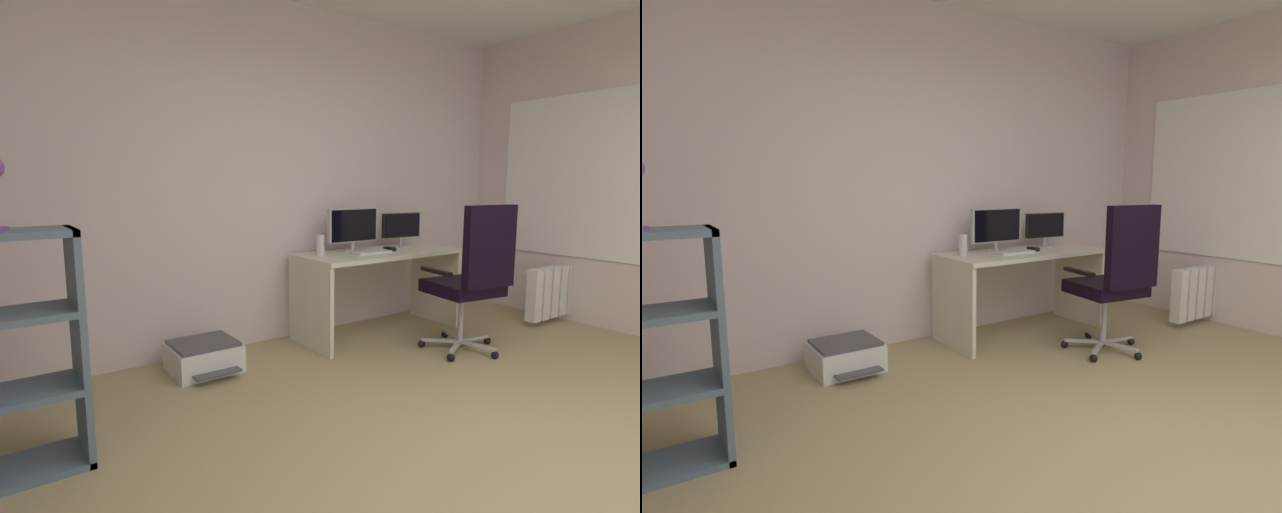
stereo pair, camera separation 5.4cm
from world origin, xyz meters
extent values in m
cube|color=silver|center=(0.00, 2.79, 1.38)|extent=(5.36, 0.10, 2.77)
cube|color=white|center=(2.68, 1.65, 1.39)|extent=(0.01, 1.32, 1.43)
cube|color=white|center=(2.67, 1.65, 1.39)|extent=(0.02, 1.40, 1.51)
cube|color=silver|center=(0.88, 2.35, 0.72)|extent=(1.47, 0.62, 0.04)
cube|color=silver|center=(0.16, 2.35, 0.35)|extent=(0.04, 0.59, 0.70)
cube|color=silver|center=(1.59, 2.35, 0.35)|extent=(0.04, 0.59, 0.70)
cylinder|color=#B2B5B7|center=(0.68, 2.47, 0.74)|extent=(0.18, 0.18, 0.01)
cylinder|color=#B2B5B7|center=(0.68, 2.47, 0.79)|extent=(0.03, 0.03, 0.08)
cube|color=#B7BABC|center=(0.68, 2.47, 0.97)|extent=(0.51, 0.04, 0.29)
cube|color=black|center=(0.68, 2.45, 0.97)|extent=(0.48, 0.01, 0.27)
cylinder|color=#B2B5B7|center=(1.25, 2.47, 0.74)|extent=(0.18, 0.18, 0.01)
cylinder|color=#B2B5B7|center=(1.25, 2.47, 0.79)|extent=(0.03, 0.03, 0.09)
cube|color=black|center=(1.25, 2.47, 0.94)|extent=(0.41, 0.09, 0.22)
cube|color=black|center=(1.25, 2.45, 0.94)|extent=(0.38, 0.06, 0.21)
cube|color=silver|center=(0.74, 2.28, 0.75)|extent=(0.34, 0.14, 0.02)
cube|color=black|center=(0.97, 2.31, 0.75)|extent=(0.06, 0.10, 0.03)
cylinder|color=silver|center=(0.30, 2.42, 0.82)|extent=(0.07, 0.07, 0.17)
cube|color=#B7BABC|center=(1.27, 1.61, 0.07)|extent=(0.30, 0.08, 0.02)
sphere|color=black|center=(1.42, 1.59, 0.03)|extent=(0.06, 0.06, 0.06)
cube|color=#B7BABC|center=(1.19, 1.77, 0.07)|extent=(0.16, 0.28, 0.02)
sphere|color=black|center=(1.26, 1.91, 0.03)|extent=(0.06, 0.06, 0.06)
cube|color=#B7BABC|center=(1.02, 1.74, 0.07)|extent=(0.24, 0.23, 0.02)
sphere|color=black|center=(0.91, 1.85, 0.03)|extent=(0.06, 0.06, 0.06)
cube|color=#B7BABC|center=(0.99, 1.57, 0.07)|extent=(0.28, 0.17, 0.02)
sphere|color=black|center=(0.86, 1.50, 0.03)|extent=(0.06, 0.06, 0.06)
cube|color=#B7BABC|center=(1.15, 1.49, 0.07)|extent=(0.08, 0.30, 0.02)
sphere|color=black|center=(1.17, 1.34, 0.03)|extent=(0.06, 0.06, 0.06)
cylinder|color=#B7BABC|center=(1.12, 1.64, 0.27)|extent=(0.04, 0.04, 0.39)
cube|color=black|center=(1.12, 1.64, 0.51)|extent=(0.56, 0.54, 0.10)
cube|color=black|center=(1.08, 1.37, 0.87)|extent=(0.46, 0.14, 0.61)
cube|color=black|center=(0.86, 1.68, 0.66)|extent=(0.09, 0.33, 0.03)
cube|color=black|center=(1.39, 1.60, 0.66)|extent=(0.09, 0.33, 0.03)
cube|color=slate|center=(-1.63, 1.67, 0.56)|extent=(0.03, 0.32, 1.13)
cube|color=slate|center=(-1.98, 1.67, 0.02)|extent=(0.74, 0.32, 0.03)
cube|color=white|center=(-0.73, 2.38, 0.10)|extent=(0.46, 0.40, 0.19)
cube|color=#4C4C51|center=(-0.73, 2.38, 0.21)|extent=(0.43, 0.37, 0.02)
cube|color=#4C4C51|center=(-0.73, 2.14, 0.06)|extent=(0.33, 0.10, 0.01)
cube|color=white|center=(2.16, 1.65, 0.30)|extent=(0.11, 0.10, 0.49)
cube|color=white|center=(2.30, 1.65, 0.30)|extent=(0.11, 0.10, 0.49)
cube|color=white|center=(2.44, 1.65, 0.30)|extent=(0.11, 0.10, 0.49)
cube|color=white|center=(2.58, 1.65, 0.30)|extent=(0.11, 0.10, 0.49)
cube|color=white|center=(2.72, 1.65, 0.30)|extent=(0.11, 0.10, 0.49)
cube|color=white|center=(2.86, 1.65, 0.30)|extent=(0.11, 0.10, 0.49)
cube|color=white|center=(3.00, 1.65, 0.30)|extent=(0.11, 0.10, 0.49)
camera|label=1|loc=(-1.98, -0.85, 1.34)|focal=27.73mm
camera|label=2|loc=(-1.94, -0.88, 1.34)|focal=27.73mm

